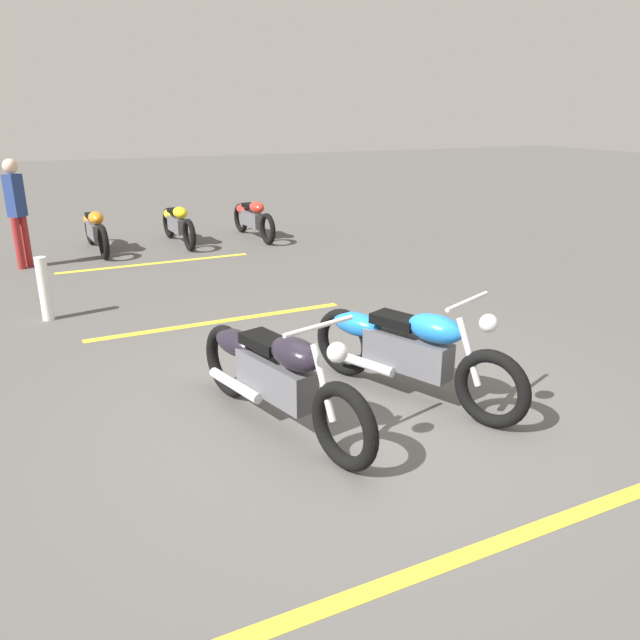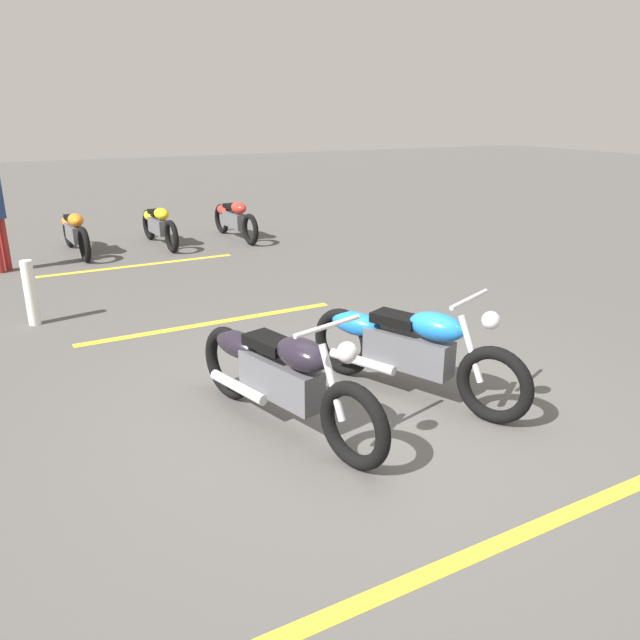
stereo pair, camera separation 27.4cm
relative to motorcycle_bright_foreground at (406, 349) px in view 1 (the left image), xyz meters
The scene contains 11 objects.
ground_plane 0.77m from the motorcycle_bright_foreground, 102.00° to the left, with size 60.00×60.00×0.00m, color #514F4C.
motorcycle_bright_foreground is the anchor object (origin of this frame).
motorcycle_dark_foreground 1.26m from the motorcycle_bright_foreground, 91.50° to the left, with size 2.17×0.84×1.04m.
motorcycle_row_far_left 7.55m from the motorcycle_bright_foreground, ahead, with size 2.00×0.33×0.75m.
motorcycle_row_left 7.53m from the motorcycle_bright_foreground, ahead, with size 1.97×0.32×0.74m.
motorcycle_row_center 7.72m from the motorcycle_bright_foreground, 15.02° to the left, with size 2.02×0.34×0.76m.
bystander_near_row 7.39m from the motorcycle_bright_foreground, 25.66° to the left, with size 0.31×0.30×1.74m.
bollard_post 4.66m from the motorcycle_bright_foreground, 38.71° to the left, with size 0.14×0.14×0.79m, color white.
parking_stripe_near 2.15m from the motorcycle_bright_foreground, 160.31° to the left, with size 3.20×0.12×0.01m, color yellow.
parking_stripe_mid 2.91m from the motorcycle_bright_foreground, 20.16° to the left, with size 3.20×0.12×0.01m, color yellow.
parking_stripe_far 6.19m from the motorcycle_bright_foreground, 11.02° to the left, with size 3.20×0.12×0.01m, color yellow.
Camera 1 is at (-4.22, 2.17, 2.49)m, focal length 34.60 mm.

